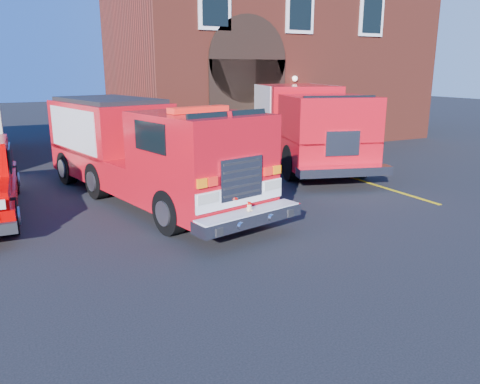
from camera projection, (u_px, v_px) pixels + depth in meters
name	position (u px, v px, depth m)	size (l,w,h in m)	color
ground	(216.00, 236.00, 10.38)	(100.00, 100.00, 0.00)	black
parking_stripe_near	(400.00, 192.00, 14.07)	(0.12, 3.00, 0.01)	#DAB50B
parking_stripe_mid	(337.00, 173.00, 16.66)	(0.12, 3.00, 0.01)	#DAB50B
parking_stripe_far	(291.00, 159.00, 19.26)	(0.12, 3.00, 0.01)	#DAB50B
fire_station	(262.00, 57.00, 25.29)	(15.20, 10.20, 8.45)	maroon
fire_engine	(144.00, 149.00, 13.04)	(4.43, 9.32, 2.77)	black
secondary_truck	(300.00, 121.00, 18.40)	(5.34, 9.62, 2.98)	black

